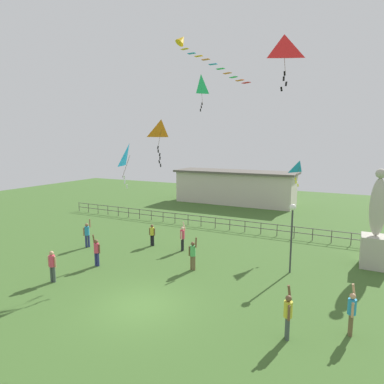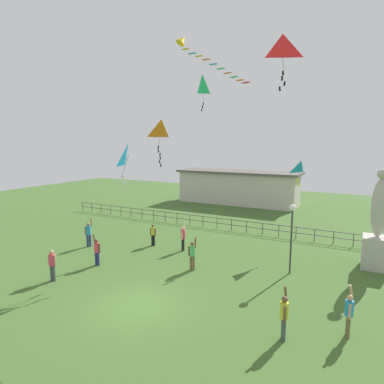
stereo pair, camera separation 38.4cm
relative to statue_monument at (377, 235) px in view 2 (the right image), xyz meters
name	(u,v)px [view 2 (the right image)]	position (x,y,z in m)	size (l,w,h in m)	color
ground_plane	(138,305)	(-9.56, -10.07, -2.00)	(80.00, 80.00, 0.00)	#3D6028
statue_monument	(377,235)	(0.00, 0.00, 0.00)	(1.48, 1.48, 5.84)	#B2AD9E
lamppost	(292,223)	(-4.26, -3.10, 0.92)	(0.36, 0.36, 3.96)	#38383D
person_0	(192,253)	(-9.35, -5.24, -1.01)	(0.52, 0.31, 1.97)	brown
person_1	(153,233)	(-13.95, -2.52, -1.11)	(0.47, 0.29, 1.55)	black
person_2	(284,314)	(-3.18, -9.65, -0.98)	(0.32, 0.54, 2.03)	#3F4C47
person_3	(52,263)	(-15.23, -10.03, -1.03)	(0.51, 0.31, 1.70)	#3F4C47
person_4	(183,237)	(-11.49, -2.52, -1.01)	(0.31, 0.53, 1.98)	black
person_5	(88,233)	(-17.85, -4.83, -0.99)	(0.48, 0.41, 2.02)	navy
person_6	(97,250)	(-14.74, -7.25, -1.04)	(0.51, 0.30, 1.91)	navy
person_7	(349,312)	(-1.07, -8.31, -1.01)	(0.31, 0.52, 1.98)	brown
kite_0	(301,168)	(-4.78, 2.07, 3.58)	(0.86, 1.14, 1.81)	#198CD1
kite_1	(161,131)	(-11.90, -4.38, 5.97)	(1.11, 1.20, 2.80)	orange
kite_2	(282,49)	(-4.48, -6.02, 9.34)	(1.26, 0.92, 2.42)	red
kite_3	(129,156)	(-11.30, -8.31, 4.63)	(0.79, 1.08, 2.21)	#198CD1
kite_4	(202,86)	(-11.67, 0.71, 9.36)	(0.78, 0.77, 2.63)	#1EB759
streamer_kite	(187,44)	(-11.42, -1.98, 11.50)	(5.38, 1.61, 3.55)	yellow
waterfront_railing	(238,224)	(-9.87, 3.93, -1.38)	(36.05, 0.06, 0.95)	#4C4742
pavilion_building	(238,187)	(-14.24, 15.93, -0.01)	(14.55, 4.66, 3.94)	beige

